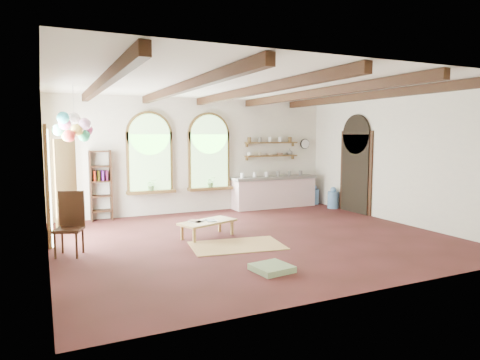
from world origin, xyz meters
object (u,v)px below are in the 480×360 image
kitchen_counter (274,192)px  balloon_cluster (74,128)px  coffee_table (208,223)px  side_chair (70,237)px

kitchen_counter → balloon_cluster: bearing=-162.6°
coffee_table → balloon_cluster: size_ratio=1.18×
balloon_cluster → side_chair: bearing=-101.1°
kitchen_counter → balloon_cluster: (-5.71, -1.79, 1.86)m
kitchen_counter → side_chair: (-5.94, -2.97, -0.14)m
kitchen_counter → coffee_table: size_ratio=1.98×
coffee_table → side_chair: (-2.77, -0.25, 0.02)m
side_chair → balloon_cluster: balloon_cluster is taller
kitchen_counter → balloon_cluster: size_ratio=2.33×
kitchen_counter → side_chair: 6.64m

